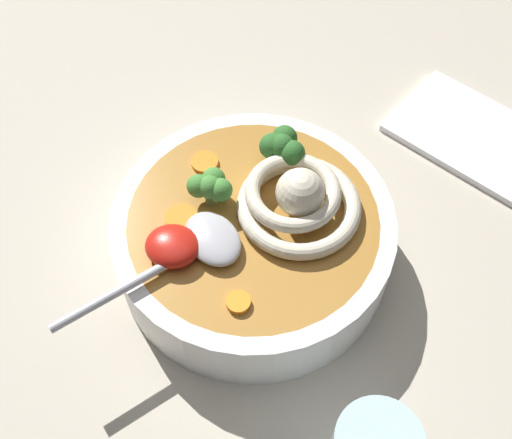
{
  "coord_description": "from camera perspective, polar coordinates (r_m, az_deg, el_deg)",
  "views": [
    {
      "loc": [
        -8.38,
        31.26,
        56.85
      ],
      "look_at": [
        -0.26,
        0.82,
        10.11
      ],
      "focal_mm": 44.48,
      "sensor_mm": 36.0,
      "label": 1
    }
  ],
  "objects": [
    {
      "name": "carrot_slice_front",
      "position": [
        0.57,
        -6.73,
        0.15
      ],
      "size": [
        2.92,
        2.92,
        0.42
      ],
      "primitive_type": "cylinder",
      "color": "orange",
      "rests_on": "soup_bowl"
    },
    {
      "name": "carrot_slice_extra_b",
      "position": [
        0.52,
        -1.59,
        -7.46
      ],
      "size": [
        2.03,
        2.03,
        0.55
      ],
      "primitive_type": "cylinder",
      "color": "orange",
      "rests_on": "soup_bowl"
    },
    {
      "name": "soup_spoon",
      "position": [
        0.54,
        -5.17,
        -2.42
      ],
      "size": [
        13.85,
        15.21,
        1.6
      ],
      "rotation": [
        0.0,
        0.0,
        0.86
      ],
      "color": "#B7B7BC",
      "rests_on": "soup_bowl"
    },
    {
      "name": "broccoli_floret_right",
      "position": [
        0.59,
        2.31,
        6.6
      ],
      "size": [
        4.73,
        4.07,
        3.74
      ],
      "color": "#7A9E60",
      "rests_on": "soup_bowl"
    },
    {
      "name": "noodle_pile",
      "position": [
        0.56,
        3.75,
        1.84
      ],
      "size": [
        12.24,
        12.0,
        4.92
      ],
      "color": "beige",
      "rests_on": "soup_bowl"
    },
    {
      "name": "table_slab",
      "position": [
        0.64,
        -0.04,
        -3.57
      ],
      "size": [
        111.47,
        111.47,
        3.43
      ],
      "primitive_type": "cube",
      "color": "#BCB29E",
      "rests_on": "ground"
    },
    {
      "name": "broccoli_floret_center",
      "position": [
        0.56,
        -4.13,
        2.95
      ],
      "size": [
        4.17,
        3.59,
        3.3
      ],
      "color": "#7A9E60",
      "rests_on": "soup_bowl"
    },
    {
      "name": "carrot_slice_near_spoon",
      "position": [
        0.6,
        -4.64,
        5.16
      ],
      "size": [
        2.57,
        2.57,
        0.4
      ],
      "primitive_type": "cylinder",
      "color": "orange",
      "rests_on": "soup_bowl"
    },
    {
      "name": "soup_bowl",
      "position": [
        0.59,
        0.0,
        -1.75
      ],
      "size": [
        25.7,
        25.7,
        6.68
      ],
      "color": "white",
      "rests_on": "table_slab"
    },
    {
      "name": "folded_napkin",
      "position": [
        0.75,
        19.12,
        7.08
      ],
      "size": [
        20.94,
        18.13,
        0.8
      ],
      "primitive_type": "cube",
      "rotation": [
        0.0,
        0.0,
        -0.45
      ],
      "color": "white",
      "rests_on": "table_slab"
    },
    {
      "name": "chili_sauce_dollop",
      "position": [
        0.54,
        -7.52,
        -2.38
      ],
      "size": [
        4.73,
        4.26,
        2.13
      ],
      "primitive_type": "ellipsoid",
      "color": "red",
      "rests_on": "soup_bowl"
    }
  ]
}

